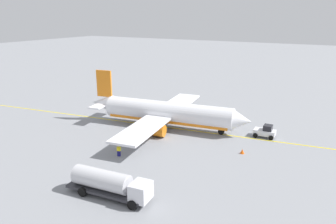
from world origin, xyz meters
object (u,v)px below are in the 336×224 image
safety_cone_nose (242,151)px  fuel_tanker (109,183)px  pushback_tug (265,131)px  airplane (166,113)px  refueling_worker (119,151)px

safety_cone_nose → fuel_tanker: bearing=-116.6°
fuel_tanker → safety_cone_nose: bearing=63.4°
pushback_tug → safety_cone_nose: bearing=-98.6°
airplane → fuel_tanker: bearing=-75.2°
airplane → fuel_tanker: size_ratio=3.03×
refueling_worker → safety_cone_nose: (15.71, 9.88, -0.46)m
refueling_worker → safety_cone_nose: size_ratio=2.36×
pushback_tug → refueling_worker: (-17.03, -18.58, -0.19)m
refueling_worker → pushback_tug: bearing=47.5°
airplane → refueling_worker: airplane is taller
airplane → pushback_tug: size_ratio=8.80×
airplane → pushback_tug: (17.41, 3.95, -1.77)m
safety_cone_nose → pushback_tug: bearing=81.4°
airplane → safety_cone_nose: bearing=-16.4°
fuel_tanker → pushback_tug: (11.03, 28.07, -0.72)m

